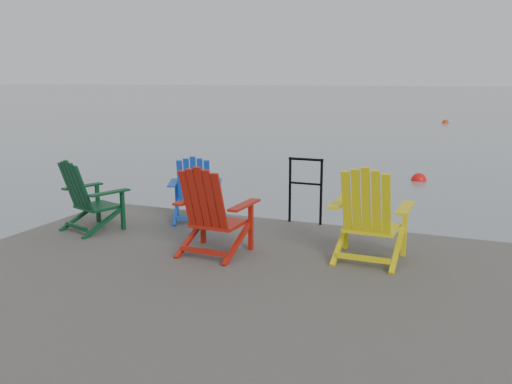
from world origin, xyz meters
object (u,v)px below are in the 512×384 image
at_px(chair_blue, 195,189).
at_px(chair_red, 212,210).
at_px(chair_green, 89,195).
at_px(buoy_a, 419,180).
at_px(handrail, 305,184).
at_px(buoy_b, 445,123).
at_px(chair_yellow, 369,214).

xyz_separation_m(chair_blue, chair_red, (0.88, -1.22, 0.05)).
distance_m(chair_green, buoy_a, 8.79).
bearing_deg(chair_green, chair_red, 11.10).
distance_m(handrail, buoy_a, 6.80).
bearing_deg(chair_green, buoy_b, 103.22).
relative_size(chair_red, chair_yellow, 0.96).
height_order(handrail, buoy_a, handrail).
distance_m(chair_red, chair_yellow, 1.71).
xyz_separation_m(handrail, buoy_a, (0.88, 6.66, -1.04)).
relative_size(chair_blue, chair_yellow, 0.87).
bearing_deg(chair_yellow, chair_red, -164.78).
relative_size(handrail, buoy_a, 2.43).
height_order(chair_green, chair_blue, chair_green).
bearing_deg(buoy_b, handrail, -91.04).
height_order(chair_blue, chair_yellow, chair_yellow).
distance_m(chair_green, chair_blue, 1.40).
xyz_separation_m(chair_blue, buoy_a, (2.32, 7.12, -0.96)).
distance_m(chair_blue, buoy_a, 7.55).
bearing_deg(handrail, buoy_b, 88.96).
distance_m(chair_green, chair_red, 1.94).
xyz_separation_m(chair_green, buoy_b, (2.94, 26.99, -0.96)).
height_order(chair_blue, chair_red, chair_red).
height_order(chair_yellow, buoy_a, chair_yellow).
xyz_separation_m(chair_blue, buoy_b, (1.91, 26.05, -0.96)).
bearing_deg(buoy_b, chair_blue, -94.19).
bearing_deg(chair_red, chair_blue, 128.32).
height_order(chair_blue, buoy_a, chair_blue).
bearing_deg(chair_green, handrail, 48.89).
distance_m(handrail, chair_red, 1.77).
bearing_deg(chair_red, chair_yellow, 16.72).
relative_size(chair_yellow, buoy_a, 2.82).
bearing_deg(chair_yellow, handrail, 132.01).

